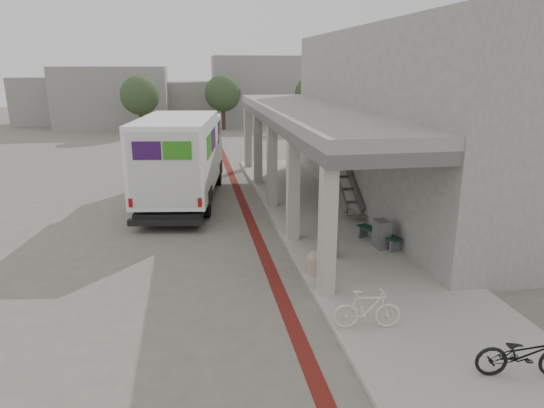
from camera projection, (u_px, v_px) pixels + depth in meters
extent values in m
plane|color=#666257|center=(230.00, 251.00, 15.18)|extent=(120.00, 120.00, 0.00)
cube|color=maroon|center=(253.00, 229.00, 17.24)|extent=(0.35, 40.00, 0.01)
cube|color=#A09D90|center=(352.00, 242.00, 15.81)|extent=(4.40, 28.00, 0.12)
cube|color=gray|center=(399.00, 119.00, 19.67)|extent=(4.30, 17.00, 7.00)
cube|color=#595754|center=(310.00, 121.00, 19.06)|extent=(3.40, 16.90, 0.35)
cube|color=gray|center=(310.00, 112.00, 18.96)|extent=(3.40, 16.90, 0.35)
cube|color=gray|center=(113.00, 97.00, 45.35)|extent=(10.00, 6.00, 5.50)
cube|color=gray|center=(189.00, 101.00, 50.48)|extent=(8.00, 6.00, 4.00)
cube|color=gray|center=(258.00, 89.00, 49.37)|extent=(9.00, 6.00, 6.50)
cube|color=gray|center=(54.00, 101.00, 47.36)|extent=(7.00, 5.00, 4.50)
cylinder|color=#38281C|center=(142.00, 120.00, 40.57)|extent=(0.36, 0.36, 2.40)
sphere|color=#263921|center=(140.00, 95.00, 40.02)|extent=(3.20, 3.20, 3.20)
cylinder|color=#38281C|center=(223.00, 116.00, 43.60)|extent=(0.36, 0.36, 2.40)
sphere|color=#263921|center=(223.00, 93.00, 43.05)|extent=(3.20, 3.20, 3.20)
cylinder|color=#38281C|center=(312.00, 116.00, 43.94)|extent=(0.36, 0.36, 2.40)
sphere|color=#263921|center=(313.00, 93.00, 43.39)|extent=(3.20, 3.20, 3.20)
cube|color=black|center=(184.00, 191.00, 20.57)|extent=(3.49, 8.14, 0.34)
cube|color=white|center=(178.00, 155.00, 19.11)|extent=(3.53, 6.19, 2.93)
cube|color=white|center=(191.00, 144.00, 22.89)|extent=(2.98, 2.51, 2.59)
cube|color=white|center=(195.00, 159.00, 24.29)|extent=(2.55, 1.03, 0.90)
cube|color=black|center=(193.00, 128.00, 23.59)|extent=(2.53, 0.90, 1.18)
cube|color=black|center=(166.00, 222.00, 16.69)|extent=(2.60, 0.66, 0.20)
cube|color=#34114E|center=(147.00, 139.00, 19.70)|extent=(0.25, 1.56, 0.84)
cube|color=#30821C|center=(137.00, 146.00, 18.08)|extent=(0.25, 1.56, 0.84)
cube|color=#34114E|center=(147.00, 151.00, 16.07)|extent=(0.95, 0.17, 0.62)
cube|color=#30821C|center=(177.00, 151.00, 16.09)|extent=(0.95, 0.17, 0.62)
cylinder|color=black|center=(168.00, 175.00, 23.34)|extent=(0.46, 1.05, 1.01)
cylinder|color=black|center=(217.00, 175.00, 23.39)|extent=(0.46, 1.05, 1.01)
cylinder|color=black|center=(143.00, 205.00, 18.36)|extent=(0.46, 1.05, 1.01)
cylinder|color=black|center=(206.00, 204.00, 18.42)|extent=(0.46, 1.05, 1.01)
cube|color=slate|center=(395.00, 246.00, 14.74)|extent=(0.38, 0.20, 0.38)
cube|color=slate|center=(363.00, 232.00, 15.99)|extent=(0.38, 0.20, 0.38)
cube|color=#113424|center=(375.00, 233.00, 15.24)|extent=(0.70, 1.73, 0.04)
cube|color=#113424|center=(379.00, 232.00, 15.31)|extent=(0.70, 1.73, 0.04)
cube|color=#113424|center=(382.00, 232.00, 15.38)|extent=(0.70, 1.73, 0.04)
cylinder|color=gray|center=(332.00, 250.00, 14.39)|extent=(0.37, 0.37, 0.37)
sphere|color=gray|center=(333.00, 244.00, 14.34)|extent=(0.37, 0.37, 0.37)
cylinder|color=tan|center=(315.00, 267.00, 13.13)|extent=(0.45, 0.45, 0.45)
sphere|color=tan|center=(315.00, 259.00, 13.06)|extent=(0.45, 0.45, 0.45)
cube|color=gray|center=(381.00, 234.00, 15.02)|extent=(0.43, 0.56, 0.88)
imported|color=black|center=(524.00, 354.00, 8.76)|extent=(1.81, 0.93, 0.91)
imported|color=beige|center=(367.00, 309.00, 10.38)|extent=(1.53, 0.61, 0.89)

